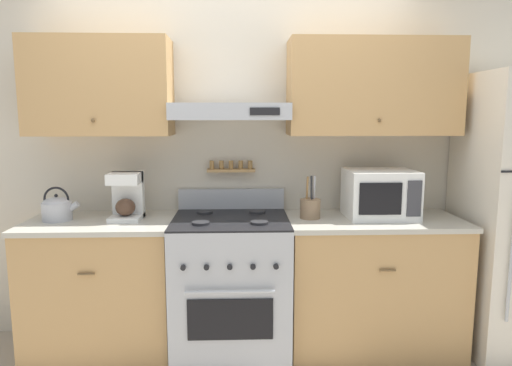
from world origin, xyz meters
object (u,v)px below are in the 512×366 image
object	(u,v)px
stove_range	(231,285)
tea_kettle	(57,208)
coffee_maker	(127,196)
utensil_crock	(310,208)
microwave	(380,194)

from	to	relation	value
stove_range	tea_kettle	bearing A→B (deg)	177.55
stove_range	coffee_maker	bearing A→B (deg)	173.64
stove_range	coffee_maker	distance (m)	0.91
tea_kettle	utensil_crock	world-z (taller)	utensil_crock
stove_range	utensil_crock	world-z (taller)	utensil_crock
utensil_crock	stove_range	bearing A→B (deg)	-174.78
tea_kettle	microwave	size ratio (longest dim) A/B	0.54
coffee_maker	microwave	xyz separation A→B (m)	(1.68, -0.01, 0.00)
stove_range	utensil_crock	bearing A→B (deg)	5.22
microwave	utensil_crock	world-z (taller)	microwave
stove_range	microwave	distance (m)	1.17
tea_kettle	microwave	world-z (taller)	microwave
coffee_maker	utensil_crock	world-z (taller)	coffee_maker
tea_kettle	utensil_crock	xyz separation A→B (m)	(1.66, 0.00, -0.01)
coffee_maker	microwave	bearing A→B (deg)	-0.35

